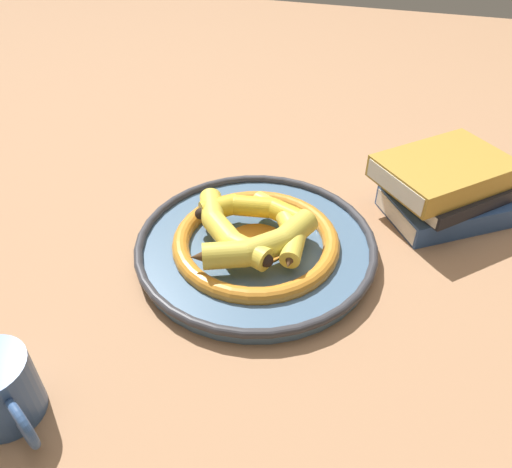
% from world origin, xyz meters
% --- Properties ---
extents(ground_plane, '(2.80, 2.80, 0.00)m').
position_xyz_m(ground_plane, '(0.00, 0.00, 0.00)').
color(ground_plane, '#A87A56').
extents(decorative_bowl, '(0.37, 0.37, 0.04)m').
position_xyz_m(decorative_bowl, '(0.04, -0.03, 0.02)').
color(decorative_bowl, slate).
rests_on(decorative_bowl, ground_plane).
extents(banana_a, '(0.16, 0.15, 0.04)m').
position_xyz_m(banana_a, '(0.06, -0.07, 0.06)').
color(banana_a, gold).
rests_on(banana_a, decorative_bowl).
extents(banana_b, '(0.11, 0.15, 0.03)m').
position_xyz_m(banana_b, '(0.08, -0.02, 0.05)').
color(banana_b, yellow).
rests_on(banana_b, decorative_bowl).
extents(banana_c, '(0.19, 0.07, 0.03)m').
position_xyz_m(banana_c, '(0.03, 0.01, 0.05)').
color(banana_c, gold).
rests_on(banana_c, decorative_bowl).
extents(banana_d, '(0.16, 0.16, 0.04)m').
position_xyz_m(banana_d, '(-0.00, -0.05, 0.05)').
color(banana_d, yellow).
rests_on(banana_d, decorative_bowl).
extents(book_stack, '(0.25, 0.25, 0.10)m').
position_xyz_m(book_stack, '(0.31, 0.16, 0.05)').
color(book_stack, '#2D4C84').
rests_on(book_stack, ground_plane).
extents(coffee_mug, '(0.12, 0.09, 0.08)m').
position_xyz_m(coffee_mug, '(-0.15, -0.37, 0.04)').
color(coffee_mug, '#335184').
rests_on(coffee_mug, ground_plane).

